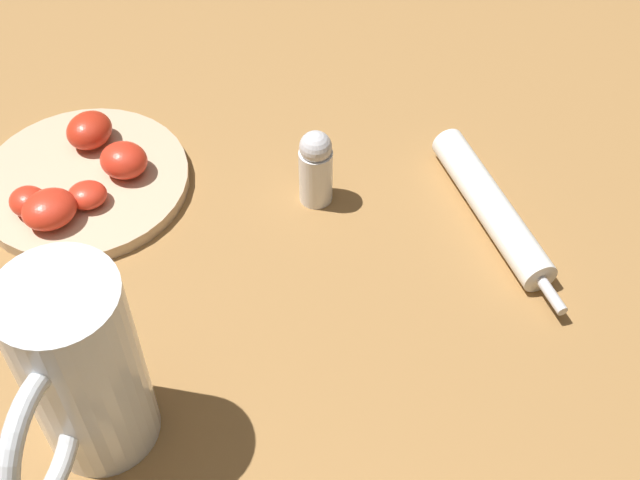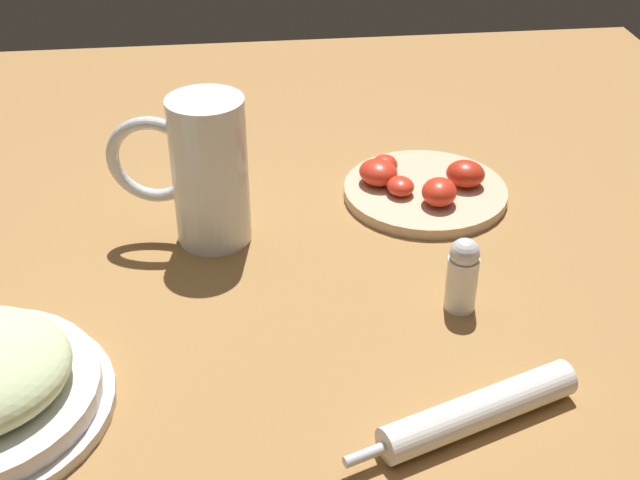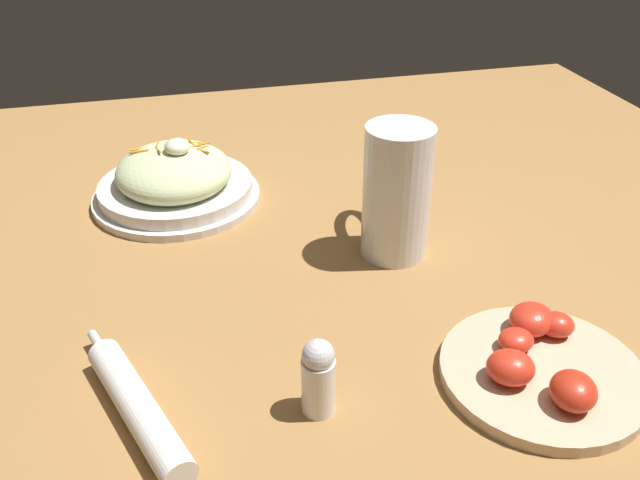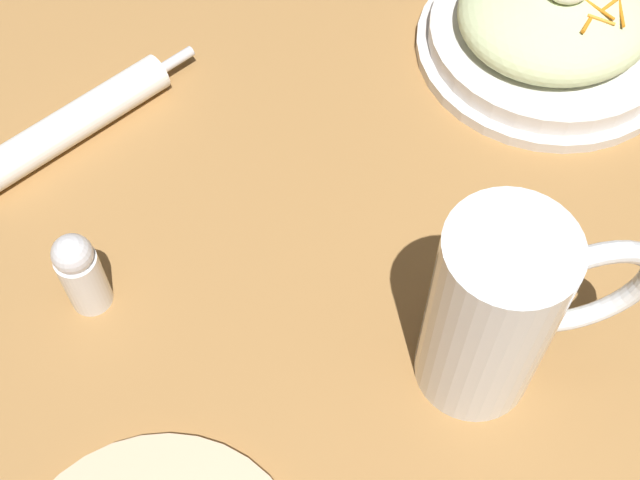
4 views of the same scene
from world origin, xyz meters
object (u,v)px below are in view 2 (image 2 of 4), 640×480
napkin_roll (478,411)px  salt_shaker (462,274)px  beer_mug (206,179)px  tomato_plate (423,187)px

napkin_roll → salt_shaker: size_ratio=2.66×
napkin_roll → beer_mug: bearing=124.5°
beer_mug → tomato_plate: (0.26, 0.06, -0.06)m
tomato_plate → beer_mug: bearing=-166.6°
beer_mug → tomato_plate: size_ratio=0.85×
beer_mug → salt_shaker: size_ratio=2.10×
tomato_plate → salt_shaker: size_ratio=2.48×
napkin_roll → tomato_plate: bearing=84.4°
beer_mug → salt_shaker: beer_mug is taller
beer_mug → napkin_roll: beer_mug is taller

